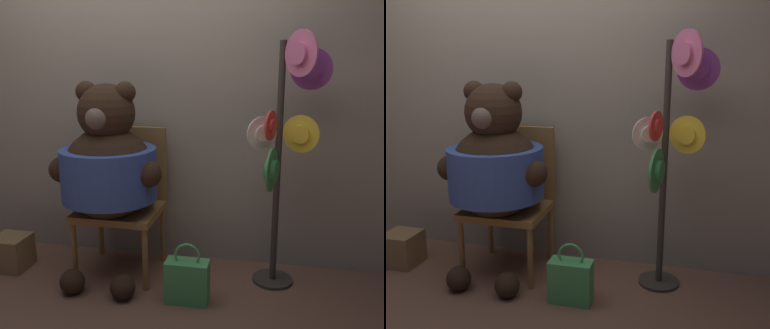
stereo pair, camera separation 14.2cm
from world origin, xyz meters
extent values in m
plane|color=brown|center=(0.00, 0.00, 0.00)|extent=(14.00, 14.00, 0.00)
cube|color=gray|center=(0.00, 0.61, 1.40)|extent=(8.00, 0.10, 2.80)
cylinder|color=olive|center=(-0.34, -0.01, 0.22)|extent=(0.04, 0.04, 0.44)
cylinder|color=olive|center=(0.17, -0.01, 0.22)|extent=(0.04, 0.04, 0.44)
cylinder|color=olive|center=(-0.34, 0.45, 0.22)|extent=(0.04, 0.04, 0.44)
cylinder|color=olive|center=(0.17, 0.45, 0.22)|extent=(0.04, 0.04, 0.44)
cube|color=olive|center=(-0.08, 0.22, 0.47)|extent=(0.57, 0.51, 0.05)
cube|color=olive|center=(-0.08, 0.46, 0.77)|extent=(0.57, 0.04, 0.55)
sphere|color=black|center=(-0.12, 0.14, 0.76)|extent=(0.64, 0.64, 0.64)
cylinder|color=#334C99|center=(-0.12, 0.14, 0.76)|extent=(0.65, 0.65, 0.35)
sphere|color=black|center=(-0.12, 0.14, 1.18)|extent=(0.38, 0.38, 0.38)
sphere|color=black|center=(-0.25, 0.14, 1.32)|extent=(0.14, 0.14, 0.14)
sphere|color=black|center=(0.02, 0.14, 1.32)|extent=(0.14, 0.14, 0.14)
sphere|color=brown|center=(-0.12, -0.02, 1.16)|extent=(0.14, 0.14, 0.14)
sphere|color=black|center=(-0.42, 0.06, 0.80)|extent=(0.18, 0.18, 0.18)
sphere|color=black|center=(0.19, 0.06, 0.80)|extent=(0.18, 0.18, 0.18)
sphere|color=black|center=(-0.29, -0.15, 0.08)|extent=(0.17, 0.17, 0.17)
sphere|color=black|center=(0.06, -0.15, 0.08)|extent=(0.17, 0.17, 0.17)
cylinder|color=#332D28|center=(1.01, 0.28, 0.01)|extent=(0.28, 0.28, 0.02)
cylinder|color=#332D28|center=(1.01, 0.28, 0.82)|extent=(0.04, 0.04, 1.64)
cylinder|color=#3D9351|center=(0.98, 0.12, 0.85)|extent=(0.07, 0.28, 0.28)
cylinder|color=#3D9351|center=(0.98, 0.12, 0.85)|extent=(0.10, 0.15, 0.13)
cylinder|color=red|center=(0.96, 0.14, 1.12)|extent=(0.08, 0.18, 0.18)
cylinder|color=red|center=(0.96, 0.14, 1.12)|extent=(0.07, 0.10, 0.09)
cylinder|color=yellow|center=(1.15, 0.23, 1.06)|extent=(0.23, 0.10, 0.24)
cylinder|color=yellow|center=(1.15, 0.23, 1.06)|extent=(0.13, 0.09, 0.11)
cylinder|color=#7A388E|center=(1.19, 0.28, 1.46)|extent=(0.26, 0.02, 0.26)
cylinder|color=#7A388E|center=(1.19, 0.28, 1.46)|extent=(0.13, 0.07, 0.12)
cylinder|color=#D16693|center=(1.12, 0.16, 1.56)|extent=(0.18, 0.22, 0.28)
cylinder|color=#D16693|center=(1.12, 0.16, 1.56)|extent=(0.13, 0.14, 0.13)
cylinder|color=silver|center=(0.90, 0.21, 1.06)|extent=(0.19, 0.13, 0.21)
cylinder|color=silver|center=(0.90, 0.21, 1.06)|extent=(0.11, 0.09, 0.10)
cube|color=#479E56|center=(0.48, -0.10, 0.14)|extent=(0.28, 0.14, 0.28)
torus|color=#479E56|center=(0.48, -0.10, 0.32)|extent=(0.17, 0.02, 0.17)
cube|color=brown|center=(-0.91, 0.10, 0.12)|extent=(0.25, 0.25, 0.25)
camera|label=1|loc=(1.00, -2.52, 1.51)|focal=40.00mm
camera|label=2|loc=(1.13, -2.49, 1.51)|focal=40.00mm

